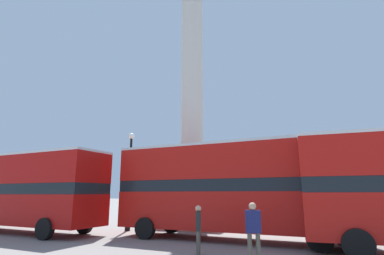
% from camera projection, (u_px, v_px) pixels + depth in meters
% --- Properties ---
extents(ground_plane, '(200.00, 200.00, 0.00)m').
position_uv_depth(ground_plane, '(192.00, 226.00, 19.74)').
color(ground_plane, gray).
extents(monument_column, '(5.28, 5.28, 26.04)m').
position_uv_depth(monument_column, '(192.00, 110.00, 21.47)').
color(monument_column, beige).
rests_on(monument_column, ground_plane).
extents(bus_b, '(11.06, 3.36, 4.43)m').
position_uv_depth(bus_b, '(230.00, 186.00, 14.13)').
color(bus_b, '#B7140F').
rests_on(bus_b, ground_plane).
extents(bus_c, '(11.24, 3.36, 4.27)m').
position_uv_depth(bus_c, '(20.00, 189.00, 17.06)').
color(bus_c, '#A80F0C').
rests_on(bus_c, ground_plane).
extents(equestrian_statue, '(4.11, 3.19, 5.85)m').
position_uv_depth(equestrian_statue, '(360.00, 202.00, 19.63)').
color(equestrian_statue, beige).
rests_on(equestrian_statue, ground_plane).
extents(street_lamp, '(0.36, 0.36, 5.77)m').
position_uv_depth(street_lamp, '(130.00, 180.00, 17.93)').
color(street_lamp, black).
rests_on(street_lamp, ground_plane).
extents(pedestrian_near_lamp, '(0.31, 0.48, 1.69)m').
position_uv_depth(pedestrian_near_lamp, '(198.00, 227.00, 10.67)').
color(pedestrian_near_lamp, '#4C473D').
rests_on(pedestrian_near_lamp, ground_plane).
extents(pedestrian_by_plinth, '(0.51, 0.31, 1.82)m').
position_uv_depth(pedestrian_by_plinth, '(253.00, 228.00, 9.46)').
color(pedestrian_by_plinth, '#4C473D').
rests_on(pedestrian_by_plinth, ground_plane).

